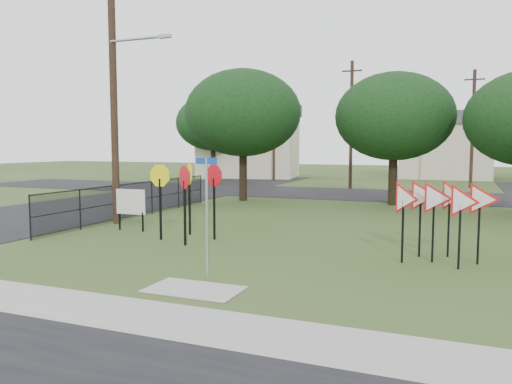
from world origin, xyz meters
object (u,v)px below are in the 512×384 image
at_px(stop_sign_cluster, 187,184).
at_px(yield_sign_cluster, 441,201).
at_px(street_name_sign, 207,209).
at_px(info_board, 131,203).

height_order(stop_sign_cluster, yield_sign_cluster, stop_sign_cluster).
height_order(street_name_sign, info_board, street_name_sign).
distance_m(stop_sign_cluster, info_board, 2.97).
bearing_deg(stop_sign_cluster, yield_sign_cluster, -1.94).
bearing_deg(info_board, stop_sign_cluster, -15.02).
relative_size(street_name_sign, info_board, 1.85).
relative_size(street_name_sign, yield_sign_cluster, 1.03).
distance_m(street_name_sign, info_board, 7.33).
bearing_deg(stop_sign_cluster, street_name_sign, -54.90).
xyz_separation_m(street_name_sign, info_board, (-5.56, 4.74, -0.61)).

